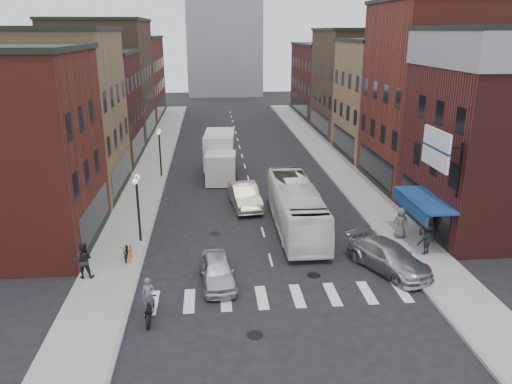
# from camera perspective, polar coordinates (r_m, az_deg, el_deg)

# --- Properties ---
(ground) EXTENTS (160.00, 160.00, 0.00)m
(ground) POSITION_cam_1_polar(r_m,az_deg,el_deg) (26.78, 1.94, -8.69)
(ground) COLOR black
(ground) RESTS_ON ground
(sidewalk_left) EXTENTS (3.00, 74.00, 0.15)m
(sidewalk_left) POSITION_cam_1_polar(r_m,az_deg,el_deg) (47.57, -11.65, 3.07)
(sidewalk_left) COLOR gray
(sidewalk_left) RESTS_ON ground
(sidewalk_right) EXTENTS (3.00, 74.00, 0.15)m
(sidewalk_right) POSITION_cam_1_polar(r_m,az_deg,el_deg) (48.66, 8.69, 3.57)
(sidewalk_right) COLOR gray
(sidewalk_right) RESTS_ON ground
(curb_left) EXTENTS (0.20, 74.00, 0.16)m
(curb_left) POSITION_cam_1_polar(r_m,az_deg,el_deg) (47.44, -9.84, 3.04)
(curb_left) COLOR gray
(curb_left) RESTS_ON ground
(curb_right) EXTENTS (0.20, 74.00, 0.16)m
(curb_right) POSITION_cam_1_polar(r_m,az_deg,el_deg) (48.35, 6.95, 3.46)
(curb_right) COLOR gray
(curb_right) RESTS_ON ground
(crosswalk_stripes) EXTENTS (12.00, 2.20, 0.01)m
(crosswalk_stripes) POSITION_cam_1_polar(r_m,az_deg,el_deg) (24.16, 2.84, -11.87)
(crosswalk_stripes) COLOR silver
(crosswalk_stripes) RESTS_ON ground
(bldg_left_mid_a) EXTENTS (10.30, 10.20, 12.30)m
(bldg_left_mid_a) POSITION_cam_1_polar(r_m,az_deg,el_deg) (40.00, -22.77, 8.17)
(bldg_left_mid_a) COLOR #9F7A58
(bldg_left_mid_a) RESTS_ON ground
(bldg_left_mid_b) EXTENTS (10.30, 10.20, 10.30)m
(bldg_left_mid_b) POSITION_cam_1_polar(r_m,az_deg,el_deg) (49.67, -19.34, 9.04)
(bldg_left_mid_b) COLOR #481A19
(bldg_left_mid_b) RESTS_ON ground
(bldg_left_far_a) EXTENTS (10.30, 12.20, 13.30)m
(bldg_left_far_a) POSITION_cam_1_polar(r_m,az_deg,el_deg) (60.16, -17.06, 12.10)
(bldg_left_far_a) COLOR #4E3A27
(bldg_left_far_a) RESTS_ON ground
(bldg_left_far_b) EXTENTS (10.30, 16.20, 11.30)m
(bldg_left_far_b) POSITION_cam_1_polar(r_m,az_deg,el_deg) (73.97, -14.87, 12.47)
(bldg_left_far_b) COLOR maroon
(bldg_left_far_b) RESTS_ON ground
(bldg_right_corner) EXTENTS (10.30, 9.20, 12.30)m
(bldg_right_corner) POSITION_cam_1_polar(r_m,az_deg,el_deg) (34.04, 27.09, 6.10)
(bldg_right_corner) COLOR #481A19
(bldg_right_corner) RESTS_ON ground
(bldg_right_mid_a) EXTENTS (10.30, 10.20, 14.30)m
(bldg_right_mid_a) POSITION_cam_1_polar(r_m,az_deg,el_deg) (42.12, 20.53, 10.24)
(bldg_right_mid_a) COLOR maroon
(bldg_right_mid_a) RESTS_ON ground
(bldg_right_mid_b) EXTENTS (10.30, 10.20, 11.30)m
(bldg_right_mid_b) POSITION_cam_1_polar(r_m,az_deg,el_deg) (51.44, 15.61, 10.23)
(bldg_right_mid_b) COLOR #9F7A58
(bldg_right_mid_b) RESTS_ON ground
(bldg_right_far_a) EXTENTS (10.30, 12.20, 12.30)m
(bldg_right_far_a) POSITION_cam_1_polar(r_m,az_deg,el_deg) (61.73, 12.06, 12.15)
(bldg_right_far_a) COLOR #4E3A27
(bldg_right_far_a) RESTS_ON ground
(bldg_right_far_b) EXTENTS (10.30, 16.20, 10.30)m
(bldg_right_far_b) POSITION_cam_1_polar(r_m,az_deg,el_deg) (75.26, 8.86, 12.54)
(bldg_right_far_b) COLOR #481A19
(bldg_right_far_b) RESTS_ON ground
(awning_blue) EXTENTS (1.80, 5.00, 0.78)m
(awning_blue) POSITION_cam_1_polar(r_m,az_deg,el_deg) (30.34, 18.35, -0.99)
(awning_blue) COLOR navy
(awning_blue) RESTS_ON ground
(billboard_sign) EXTENTS (1.52, 3.00, 3.70)m
(billboard_sign) POSITION_cam_1_polar(r_m,az_deg,el_deg) (27.53, 20.03, 4.55)
(billboard_sign) COLOR black
(billboard_sign) RESTS_ON ground
(streetlamp_near) EXTENTS (0.32, 1.22, 4.11)m
(streetlamp_near) POSITION_cam_1_polar(r_m,az_deg,el_deg) (29.50, -13.41, -0.50)
(streetlamp_near) COLOR black
(streetlamp_near) RESTS_ON ground
(streetlamp_far) EXTENTS (0.32, 1.22, 4.11)m
(streetlamp_far) POSITION_cam_1_polar(r_m,az_deg,el_deg) (42.93, -10.96, 5.41)
(streetlamp_far) COLOR black
(streetlamp_far) RESTS_ON ground
(bike_rack) EXTENTS (0.08, 0.68, 0.80)m
(bike_rack) POSITION_cam_1_polar(r_m,az_deg,el_deg) (27.90, -14.19, -6.87)
(bike_rack) COLOR #D8590C
(bike_rack) RESTS_ON sidewalk_left
(box_truck) EXTENTS (2.87, 8.31, 3.55)m
(box_truck) POSITION_cam_1_polar(r_m,az_deg,el_deg) (43.09, -4.14, 4.16)
(box_truck) COLOR silver
(box_truck) RESTS_ON ground
(motorcycle_rider) EXTENTS (0.58, 1.98, 2.01)m
(motorcycle_rider) POSITION_cam_1_polar(r_m,az_deg,el_deg) (22.43, -12.13, -12.05)
(motorcycle_rider) COLOR black
(motorcycle_rider) RESTS_ON ground
(transit_bus) EXTENTS (2.53, 10.56, 2.94)m
(transit_bus) POSITION_cam_1_polar(r_m,az_deg,el_deg) (31.37, 4.59, -1.73)
(transit_bus) COLOR white
(transit_bus) RESTS_ON ground
(sedan_left_near) EXTENTS (1.97, 4.19, 1.39)m
(sedan_left_near) POSITION_cam_1_polar(r_m,az_deg,el_deg) (25.03, -4.44, -8.97)
(sedan_left_near) COLOR silver
(sedan_left_near) RESTS_ON ground
(sedan_left_far) EXTENTS (2.30, 5.23, 1.67)m
(sedan_left_far) POSITION_cam_1_polar(r_m,az_deg,el_deg) (35.39, -1.29, -0.44)
(sedan_left_far) COLOR beige
(sedan_left_far) RESTS_ON ground
(curb_car) EXTENTS (4.01, 5.53, 1.49)m
(curb_car) POSITION_cam_1_polar(r_m,az_deg,el_deg) (27.15, 14.93, -7.20)
(curb_car) COLOR #ADADB1
(curb_car) RESTS_ON ground
(parked_bicycle) EXTENTS (0.72, 1.71, 0.87)m
(parked_bicycle) POSITION_cam_1_polar(r_m,az_deg,el_deg) (28.20, -14.58, -6.55)
(parked_bicycle) COLOR black
(parked_bicycle) RESTS_ON sidewalk_left
(ped_left_solo) EXTENTS (0.92, 0.55, 1.87)m
(ped_left_solo) POSITION_cam_1_polar(r_m,az_deg,el_deg) (26.56, -19.12, -7.39)
(ped_left_solo) COLOR black
(ped_left_solo) RESTS_ON sidewalk_left
(ped_right_a) EXTENTS (1.29, 0.95, 1.79)m
(ped_right_a) POSITION_cam_1_polar(r_m,az_deg,el_deg) (29.23, 18.88, -5.08)
(ped_right_a) COLOR black
(ped_right_a) RESTS_ON sidewalk_right
(ped_right_b) EXTENTS (1.14, 1.01, 1.75)m
(ped_right_b) POSITION_cam_1_polar(r_m,az_deg,el_deg) (31.78, 18.67, -3.24)
(ped_right_b) COLOR olive
(ped_right_b) RESTS_ON sidewalk_right
(ped_right_c) EXTENTS (1.01, 0.76, 1.86)m
(ped_right_c) POSITION_cam_1_polar(r_m,az_deg,el_deg) (31.05, 16.19, -3.39)
(ped_right_c) COLOR #56585E
(ped_right_c) RESTS_ON sidewalk_right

